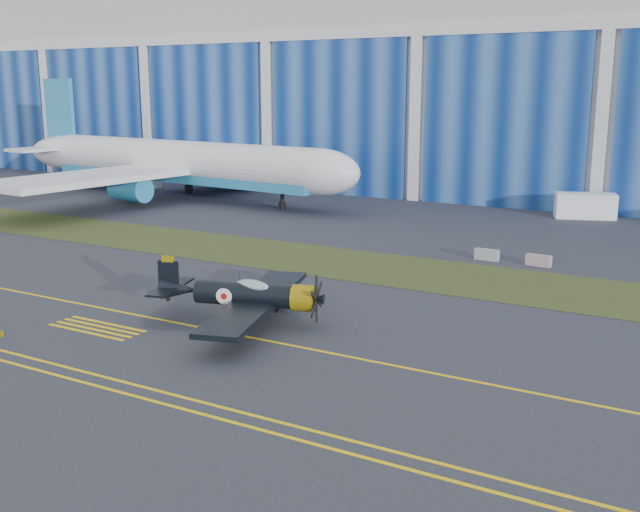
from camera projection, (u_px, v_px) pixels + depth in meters
The scene contains 13 objects.
ground at pixel (433, 339), 42.38m from camera, with size 260.00×260.00×0.00m, color #2D313C.
grass_median at pixel (504, 284), 54.22m from camera, with size 260.00×10.00×0.02m, color #475128.
hangar at pixel (635, 80), 99.87m from camera, with size 220.00×45.70×30.00m.
taxiway_centreline at pixel (397, 366), 38.14m from camera, with size 200.00×0.20×0.02m, color yellow.
edge_line_near at pixel (301, 440), 30.10m from camera, with size 80.00×0.20×0.02m, color yellow.
edge_line_far at pixel (313, 431), 30.94m from camera, with size 80.00×0.20×0.02m, color yellow.
hold_short_ladder at pixel (97, 328), 44.25m from camera, with size 6.00×2.40×0.02m, color yellow, non-canonical shape.
warbird at pixel (245, 294), 44.78m from camera, with size 15.12×16.75×4.17m.
jetliner at pixel (178, 116), 94.50m from camera, with size 64.71×56.50×20.96m.
shipping_container at pixel (585, 206), 81.32m from camera, with size 6.28×2.51×2.72m, color white.
cart at pixel (154, 184), 106.70m from camera, with size 1.89×1.14×1.14m, color white.
barrier_a at pixel (487, 255), 61.67m from camera, with size 2.00×0.60×0.90m, color #90989B.
barrier_b at pixel (539, 260), 59.60m from camera, with size 2.00×0.60×0.90m, color #9C8A95.
Camera 1 is at (14.46, -38.18, 13.86)m, focal length 42.00 mm.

